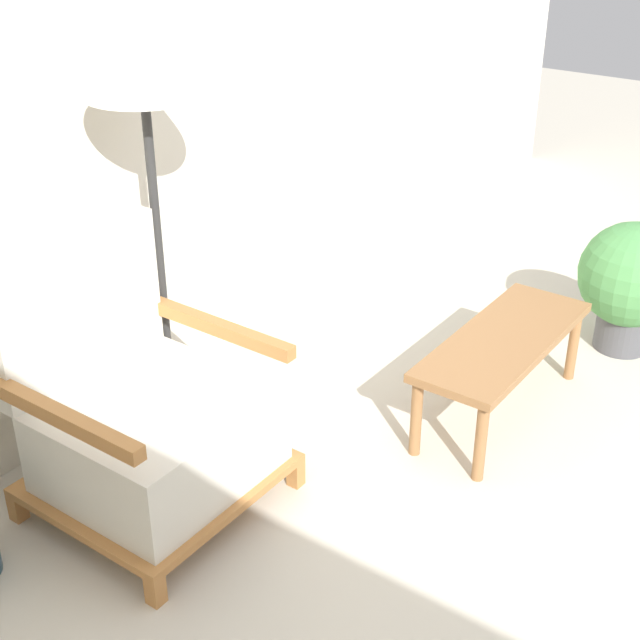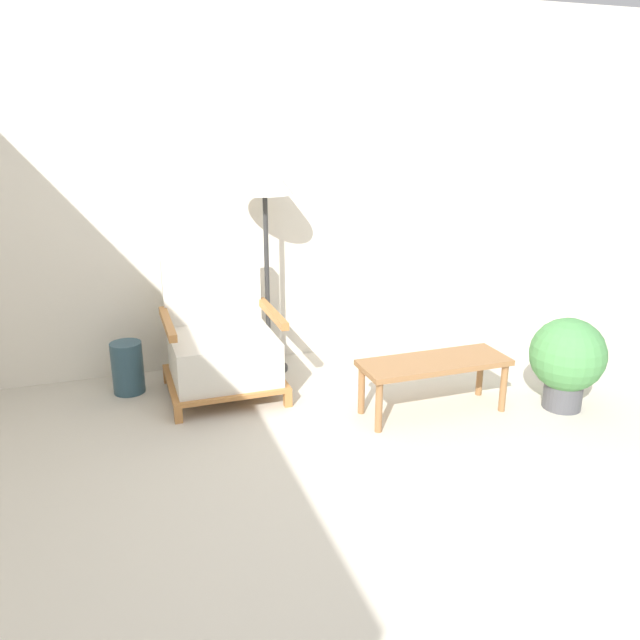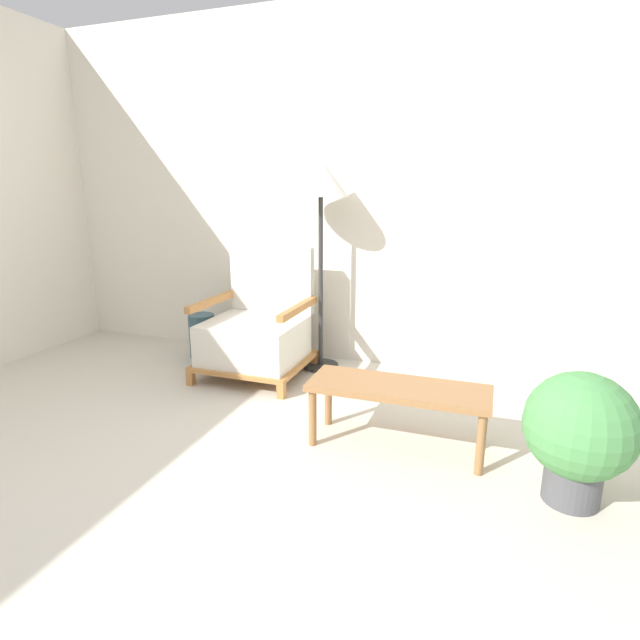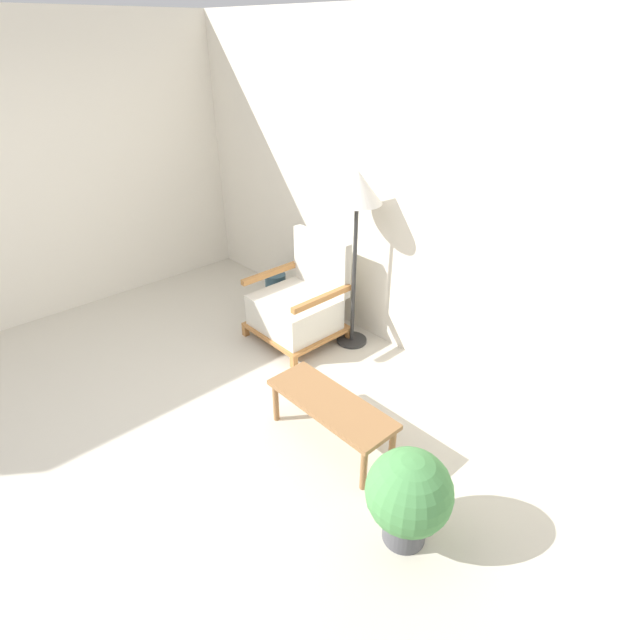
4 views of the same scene
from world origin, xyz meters
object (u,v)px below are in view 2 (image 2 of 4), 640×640
floor_lamp (265,187)px  potted_plant (567,358)px  armchair (222,347)px  coffee_table (434,367)px  vase (128,368)px

floor_lamp → potted_plant: 2.32m
armchair → potted_plant: size_ratio=1.54×
coffee_table → armchair: bearing=148.0°
floor_lamp → potted_plant: size_ratio=2.58×
floor_lamp → vase: (-1.02, -0.08, -1.18)m
armchair → coffee_table: armchair is taller
vase → potted_plant: (2.67, -1.19, 0.17)m
coffee_table → potted_plant: 0.87m
armchair → vase: (-0.62, 0.21, -0.15)m
armchair → potted_plant: (2.05, -0.98, 0.01)m
armchair → floor_lamp: size_ratio=0.60×
floor_lamp → potted_plant: bearing=-37.6°
armchair → potted_plant: armchair is taller
armchair → potted_plant: bearing=-25.5°
potted_plant → floor_lamp: bearing=142.4°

